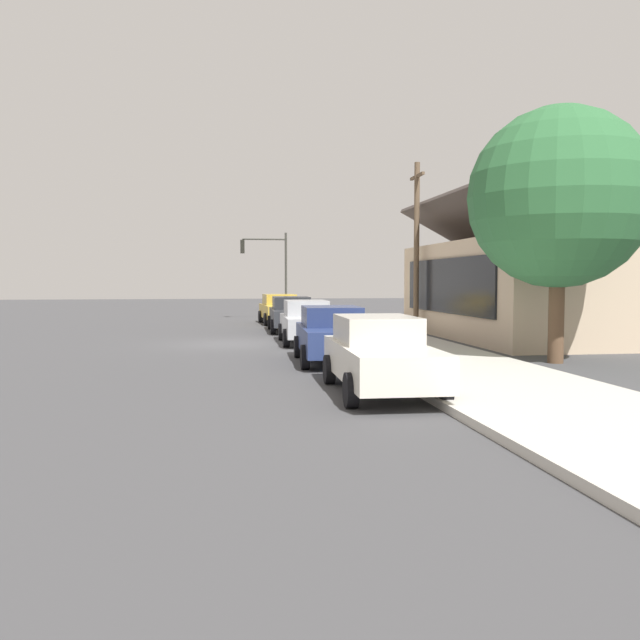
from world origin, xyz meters
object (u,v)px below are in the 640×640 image
Objects in this scene: car_charcoal at (292,314)px; fire_hydrant_red at (351,332)px; traffic_light_main at (268,261)px; utility_pole_wooden at (417,244)px; car_mustard at (280,309)px; shade_tree at (559,198)px; car_ivory at (380,354)px; car_silver at (307,321)px; car_navy at (333,334)px.

car_charcoal is 6.87× the size of fire_hydrant_red.
utility_pole_wooden is (11.60, 5.66, 0.44)m from traffic_light_main.
fire_hydrant_red is at bearing 3.85° from car_mustard.
fire_hydrant_red is (7.17, 1.33, -0.32)m from car_charcoal.
car_mustard is 5.42m from car_charcoal.
car_mustard is 19.54m from shade_tree.
car_charcoal is at bearing -178.40° from car_ivory.
car_ivory is 0.63× the size of utility_pole_wooden.
car_ivory is at bearing -7.91° from fire_hydrant_red.
car_charcoal is 6.46m from utility_pole_wooden.
car_silver is at bearing 0.97° from traffic_light_main.
car_mustard is 0.91× the size of car_charcoal.
car_ivory is at bearing -19.66° from utility_pole_wooden.
car_ivory is 0.65× the size of shade_tree.
utility_pole_wooden reaches higher than shade_tree.
car_navy is 4.66m from fire_hydrant_red.
traffic_light_main is 7.32× the size of fire_hydrant_red.
car_silver is at bearing -2.51° from car_mustard.
car_navy is 6.34× the size of fire_hydrant_red.
shade_tree reaches higher than fire_hydrant_red.
utility_pole_wooden is 7.46m from fire_hydrant_red.
car_charcoal is at bearing -169.46° from fire_hydrant_red.
car_silver is 1.02× the size of car_navy.
traffic_light_main is (-4.30, -0.30, 2.68)m from car_mustard.
car_charcoal reaches higher than fire_hydrant_red.
car_ivory is 8.33m from shade_tree.
car_navy is at bearing -17.91° from fire_hydrant_red.
car_mustard reaches higher than fire_hydrant_red.
utility_pole_wooden is (-3.86, 5.40, 3.11)m from car_silver.
car_ivory is 0.91× the size of traffic_light_main.
car_charcoal is (5.42, 0.03, 0.00)m from car_mustard.
car_charcoal is 1.08× the size of car_navy.
car_charcoal is 14.64m from shade_tree.
shade_tree is 10.90m from utility_pole_wooden.
car_charcoal is at bearing -2.04° from car_mustard.
car_navy is at bearing -2.55° from car_mustard.
car_ivory is (22.26, 0.01, 0.00)m from car_mustard.
car_silver is 0.61× the size of utility_pole_wooden.
utility_pole_wooden is (-14.96, 5.35, 3.11)m from car_ivory.
shade_tree is 10.13× the size of fire_hydrant_red.
traffic_light_main is at bearing -177.68° from car_ivory.
car_navy is 0.87× the size of traffic_light_main.
utility_pole_wooden is at bearing 33.98° from car_mustard.
shade_tree reaches higher than car_mustard.
utility_pole_wooden is at bearing -175.79° from shade_tree.
car_charcoal is 5.75m from car_silver.
utility_pole_wooden is (1.88, 5.33, 3.11)m from car_charcoal.
car_navy is (17.01, -0.07, -0.00)m from car_mustard.
car_charcoal is 0.65× the size of utility_pole_wooden.
car_navy is 5.26m from car_ivory.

